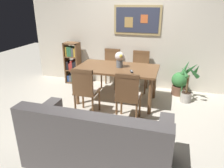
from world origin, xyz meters
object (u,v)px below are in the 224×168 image
object	(u,v)px
flower_vase	(120,58)
tv_remote	(132,71)
dining_table	(117,72)
bookshelf	(73,64)
dining_chair_near_left	(85,88)
leather_couch	(97,142)
potted_palm	(188,84)
dining_chair_far_right	(140,68)
potted_ivy	(179,83)
dining_chair_far_left	(111,65)
dining_chair_near_right	(128,94)

from	to	relation	value
flower_vase	tv_remote	xyz separation A→B (m)	(0.29, -0.23, -0.17)
dining_table	bookshelf	world-z (taller)	bookshelf
dining_chair_near_left	leather_couch	world-z (taller)	dining_chair_near_left
dining_table	potted_palm	world-z (taller)	potted_palm
tv_remote	dining_chair_far_right	bearing A→B (deg)	89.93
bookshelf	tv_remote	bearing A→B (deg)	-29.74
bookshelf	leather_couch	bearing A→B (deg)	-58.31
potted_ivy	tv_remote	xyz separation A→B (m)	(-0.90, -0.94, 0.48)
flower_vase	tv_remote	bearing A→B (deg)	-38.45
dining_chair_far_left	potted_ivy	bearing A→B (deg)	-2.76
tv_remote	potted_ivy	bearing A→B (deg)	46.02
dining_chair_far_left	leather_couch	bearing A→B (deg)	-76.92
potted_ivy	dining_chair_far_right	bearing A→B (deg)	176.41
dining_chair_far_right	dining_chair_near_left	bearing A→B (deg)	-115.19
dining_chair_near_right	dining_chair_far_right	size ratio (longest dim) A/B	1.00
flower_vase	dining_chair_near_right	bearing A→B (deg)	-65.85
dining_chair_near_left	dining_chair_far_left	world-z (taller)	same
dining_table	flower_vase	world-z (taller)	flower_vase
potted_ivy	flower_vase	distance (m)	1.54
flower_vase	potted_palm	bearing A→B (deg)	14.61
dining_chair_near_left	tv_remote	distance (m)	0.92
dining_chair_near_right	leather_couch	xyz separation A→B (m)	(-0.15, -1.09, -0.22)
bookshelf	potted_palm	distance (m)	2.80
dining_chair_near_left	potted_ivy	xyz separation A→B (m)	(1.62, 1.47, -0.27)
leather_couch	tv_remote	bearing A→B (deg)	87.07
dining_chair_near_left	dining_chair_far_right	bearing A→B (deg)	64.81
dining_chair_near_right	dining_chair_far_right	world-z (taller)	same
dining_chair_near_left	flower_vase	size ratio (longest dim) A/B	2.90
dining_table	potted_palm	size ratio (longest dim) A/B	1.85
dining_chair_near_left	flower_vase	world-z (taller)	flower_vase
dining_chair_near_left	leather_couch	xyz separation A→B (m)	(0.63, -1.12, -0.22)
dining_chair_far_left	potted_palm	size ratio (longest dim) A/B	1.04
potted_ivy	potted_palm	size ratio (longest dim) A/B	0.67
dining_chair_far_right	dining_chair_far_left	bearing A→B (deg)	178.29
dining_chair_far_right	tv_remote	bearing A→B (deg)	-90.07
dining_table	flower_vase	distance (m)	0.28
dining_chair_near_right	flower_vase	distance (m)	0.95
dining_chair_near_left	potted_palm	world-z (taller)	dining_chair_near_left
dining_table	bookshelf	xyz separation A→B (m)	(-1.37, 0.76, -0.16)
dining_chair_far_left	flower_vase	distance (m)	0.96
flower_vase	dining_chair_near_left	bearing A→B (deg)	-118.90
dining_chair_far_right	potted_palm	bearing A→B (deg)	-20.93
dining_chair_far_right	leather_couch	bearing A→B (deg)	-91.86
dining_chair_far_left	flower_vase	size ratio (longest dim) A/B	2.90
potted_palm	flower_vase	distance (m)	1.50
dining_chair_far_right	potted_ivy	size ratio (longest dim) A/B	1.56
dining_chair_far_right	tv_remote	xyz separation A→B (m)	(-0.00, -0.99, 0.21)
flower_vase	tv_remote	distance (m)	0.41
dining_chair_near_left	tv_remote	bearing A→B (deg)	36.74
dining_table	dining_chair_far_right	size ratio (longest dim) A/B	1.78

